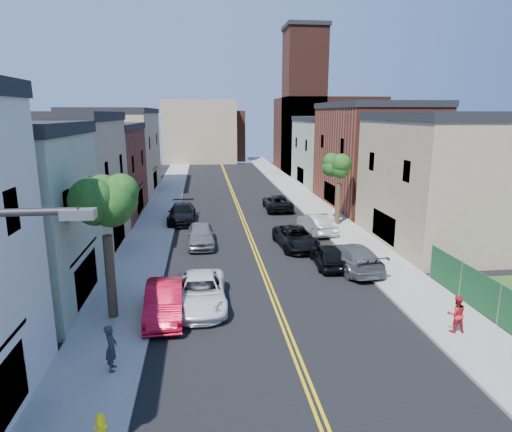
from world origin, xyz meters
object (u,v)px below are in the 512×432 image
object	(u,v)px
red_sedan	(164,301)
grey_car_left	(201,235)
dark_car_right_far	(277,203)
silver_car_right	(316,223)
fire_hydrant	(101,425)
pedestrian_right	(456,314)
white_pickup	(201,292)
black_car_left	(182,213)
black_suv_lane	(296,238)
grey_car_right	(352,257)
pedestrian_left	(111,348)
black_car_right	(328,255)

from	to	relation	value
red_sedan	grey_car_left	size ratio (longest dim) A/B	1.01
dark_car_right_far	silver_car_right	bearing A→B (deg)	101.36
silver_car_right	fire_hydrant	world-z (taller)	silver_car_right
fire_hydrant	pedestrian_right	bearing A→B (deg)	18.99
grey_car_left	silver_car_right	size ratio (longest dim) A/B	1.00
red_sedan	fire_hydrant	size ratio (longest dim) A/B	6.12
white_pickup	dark_car_right_far	distance (m)	23.12
grey_car_left	black_car_left	bearing A→B (deg)	101.77
grey_car_left	black_suv_lane	bearing A→B (deg)	-11.91
red_sedan	silver_car_right	distance (m)	17.72
black_suv_lane	pedestrian_right	size ratio (longest dim) A/B	3.19
red_sedan	pedestrian_right	bearing A→B (deg)	-16.20
white_pickup	pedestrian_right	size ratio (longest dim) A/B	3.27
grey_car_right	dark_car_right_far	size ratio (longest dim) A/B	1.02
black_suv_lane	pedestrian_right	distance (m)	14.12
white_pickup	silver_car_right	size ratio (longest dim) A/B	1.12
white_pickup	fire_hydrant	size ratio (longest dim) A/B	6.83
black_car_left	red_sedan	bearing A→B (deg)	-88.90
red_sedan	black_suv_lane	distance (m)	13.26
black_car_left	silver_car_right	world-z (taller)	black_car_left
red_sedan	pedestrian_left	bearing A→B (deg)	-110.95
grey_car_right	silver_car_right	bearing A→B (deg)	-96.91
grey_car_left	white_pickup	bearing A→B (deg)	-91.15
grey_car_left	fire_hydrant	world-z (taller)	grey_car_left
black_car_left	silver_car_right	xyz separation A→B (m)	(11.00, -4.98, -0.03)
black_car_right	pedestrian_left	xyz separation A→B (m)	(-11.27, -10.52, 0.32)
grey_car_left	black_car_left	xyz separation A→B (m)	(-1.70, 7.41, 0.00)
silver_car_right	pedestrian_right	bearing A→B (deg)	88.29
dark_car_right_far	grey_car_right	bearing A→B (deg)	96.14
grey_car_right	pedestrian_left	distance (m)	15.94
silver_car_right	black_suv_lane	xyz separation A→B (m)	(-2.50, -3.71, -0.06)
grey_car_left	grey_car_right	distance (m)	11.16
grey_car_right	black_car_right	distance (m)	1.49
white_pickup	dark_car_right_far	bearing A→B (deg)	71.10
white_pickup	pedestrian_right	world-z (taller)	pedestrian_right
dark_car_right_far	black_car_left	bearing A→B (deg)	23.67
red_sedan	black_suv_lane	xyz separation A→B (m)	(8.50, 10.18, -0.07)
pedestrian_right	black_car_left	bearing A→B (deg)	-55.54
black_car_right	pedestrian_right	bearing A→B (deg)	110.27
white_pickup	black_car_left	distance (m)	17.96
grey_car_right	fire_hydrant	size ratio (longest dim) A/B	7.01
silver_car_right	dark_car_right_far	size ratio (longest dim) A/B	0.89
black_suv_lane	silver_car_right	bearing A→B (deg)	51.86
black_car_right	black_suv_lane	distance (m)	4.33
black_suv_lane	pedestrian_left	bearing A→B (deg)	-128.64
white_pickup	grey_car_right	size ratio (longest dim) A/B	0.97
dark_car_right_far	pedestrian_left	world-z (taller)	pedestrian_left
red_sedan	pedestrian_left	xyz separation A→B (m)	(-1.56, -4.50, 0.24)
white_pickup	black_car_left	world-z (taller)	black_car_left
silver_car_right	white_pickup	bearing A→B (deg)	46.65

